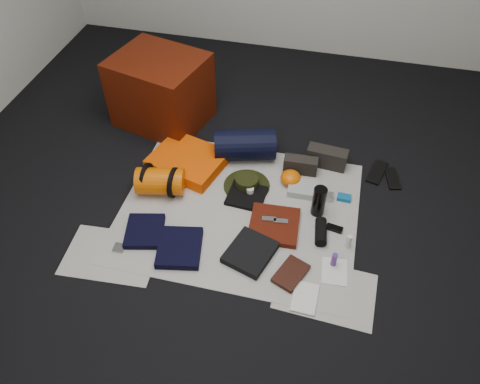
% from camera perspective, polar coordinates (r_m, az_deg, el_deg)
% --- Properties ---
extents(floor, '(4.50, 4.50, 0.02)m').
position_cam_1_polar(floor, '(3.23, -0.12, -2.43)').
color(floor, black).
rests_on(floor, ground).
extents(newspaper_mat, '(1.60, 1.30, 0.01)m').
position_cam_1_polar(newspaper_mat, '(3.22, -0.12, -2.28)').
color(newspaper_mat, beige).
rests_on(newspaper_mat, floor).
extents(newspaper_sheet_front_left, '(0.61, 0.44, 0.00)m').
position_cam_1_polar(newspaper_sheet_front_left, '(3.10, -15.40, -7.37)').
color(newspaper_sheet_front_left, beige).
rests_on(newspaper_sheet_front_left, floor).
extents(newspaper_sheet_front_right, '(0.60, 0.43, 0.00)m').
position_cam_1_polar(newspaper_sheet_front_right, '(2.88, 10.38, -11.80)').
color(newspaper_sheet_front_right, beige).
rests_on(newspaper_sheet_front_right, floor).
extents(red_cabinet, '(0.80, 0.72, 0.56)m').
position_cam_1_polar(red_cabinet, '(3.87, -9.60, 12.10)').
color(red_cabinet, '#511405').
rests_on(red_cabinet, floor).
extents(sleeping_pad, '(0.61, 0.54, 0.09)m').
position_cam_1_polar(sleeping_pad, '(3.53, -6.36, 3.84)').
color(sleeping_pad, '#F44F02').
rests_on(sleeping_pad, newspaper_mat).
extents(stuff_sack, '(0.36, 0.26, 0.19)m').
position_cam_1_polar(stuff_sack, '(3.32, -9.69, 1.28)').
color(stuff_sack, '#D15503').
rests_on(stuff_sack, newspaper_mat).
extents(sack_strap_left, '(0.02, 0.22, 0.22)m').
position_cam_1_polar(sack_strap_left, '(3.35, -11.31, 1.69)').
color(sack_strap_left, black).
rests_on(sack_strap_left, newspaper_mat).
extents(sack_strap_right, '(0.03, 0.22, 0.22)m').
position_cam_1_polar(sack_strap_right, '(3.28, -8.08, 1.14)').
color(sack_strap_right, black).
rests_on(sack_strap_right, newspaper_mat).
extents(navy_duffel, '(0.50, 0.35, 0.24)m').
position_cam_1_polar(navy_duffel, '(3.53, 0.60, 5.77)').
color(navy_duffel, black).
rests_on(navy_duffel, newspaper_mat).
extents(boonie_brim, '(0.40, 0.40, 0.01)m').
position_cam_1_polar(boonie_brim, '(3.37, 0.82, 0.77)').
color(boonie_brim, black).
rests_on(boonie_brim, newspaper_mat).
extents(boonie_crown, '(0.17, 0.17, 0.07)m').
position_cam_1_polar(boonie_crown, '(3.34, 0.83, 1.28)').
color(boonie_crown, black).
rests_on(boonie_crown, boonie_brim).
extents(hiking_boot_left, '(0.25, 0.10, 0.12)m').
position_cam_1_polar(hiking_boot_left, '(3.47, 7.38, 3.28)').
color(hiking_boot_left, black).
rests_on(hiking_boot_left, newspaper_mat).
extents(hiking_boot_right, '(0.30, 0.14, 0.15)m').
position_cam_1_polar(hiking_boot_right, '(3.55, 10.54, 4.17)').
color(hiking_boot_right, black).
rests_on(hiking_boot_right, newspaper_mat).
extents(flip_flop_left, '(0.16, 0.27, 0.01)m').
position_cam_1_polar(flip_flop_left, '(3.62, 16.37, 2.34)').
color(flip_flop_left, black).
rests_on(flip_flop_left, floor).
extents(flip_flop_right, '(0.13, 0.24, 0.01)m').
position_cam_1_polar(flip_flop_right, '(3.61, 18.08, 1.61)').
color(flip_flop_right, black).
rests_on(flip_flop_right, floor).
extents(trousers_navy_a, '(0.29, 0.32, 0.04)m').
position_cam_1_polar(trousers_navy_a, '(3.13, -11.55, -4.69)').
color(trousers_navy_a, black).
rests_on(trousers_navy_a, newspaper_mat).
extents(trousers_navy_b, '(0.33, 0.36, 0.05)m').
position_cam_1_polar(trousers_navy_b, '(3.01, -7.38, -6.74)').
color(trousers_navy_b, black).
rests_on(trousers_navy_b, newspaper_mat).
extents(trousers_charcoal, '(0.34, 0.37, 0.05)m').
position_cam_1_polar(trousers_charcoal, '(2.96, 1.26, -7.37)').
color(trousers_charcoal, black).
rests_on(trousers_charcoal, newspaper_mat).
extents(black_tshirt, '(0.27, 0.26, 0.03)m').
position_cam_1_polar(black_tshirt, '(3.29, 0.80, -0.46)').
color(black_tshirt, black).
rests_on(black_tshirt, newspaper_mat).
extents(red_shirt, '(0.34, 0.34, 0.04)m').
position_cam_1_polar(red_shirt, '(3.11, 4.18, -4.04)').
color(red_shirt, '#481307').
rests_on(red_shirt, newspaper_mat).
extents(orange_stuff_sack, '(0.19, 0.19, 0.10)m').
position_cam_1_polar(orange_stuff_sack, '(3.39, 6.19, 1.73)').
color(orange_stuff_sack, '#D15503').
rests_on(orange_stuff_sack, newspaper_mat).
extents(first_aid_pouch, '(0.21, 0.16, 0.05)m').
position_cam_1_polar(first_aid_pouch, '(3.35, 7.70, 0.37)').
color(first_aid_pouch, '#949C95').
rests_on(first_aid_pouch, newspaper_mat).
extents(water_bottle, '(0.11, 0.11, 0.23)m').
position_cam_1_polar(water_bottle, '(3.16, 9.59, -1.12)').
color(water_bottle, black).
rests_on(water_bottle, newspaper_mat).
extents(speaker, '(0.10, 0.20, 0.08)m').
position_cam_1_polar(speaker, '(3.09, 9.84, -4.80)').
color(speaker, black).
rests_on(speaker, newspaper_mat).
extents(compact_camera, '(0.11, 0.06, 0.04)m').
position_cam_1_polar(compact_camera, '(3.33, 10.33, -0.49)').
color(compact_camera, '#B2B3B7').
rests_on(compact_camera, newspaper_mat).
extents(cyan_case, '(0.10, 0.06, 0.03)m').
position_cam_1_polar(cyan_case, '(3.36, 12.56, -0.68)').
color(cyan_case, '#0E5789').
rests_on(cyan_case, newspaper_mat).
extents(toiletry_purple, '(0.04, 0.04, 0.10)m').
position_cam_1_polar(toiletry_purple, '(2.95, 11.39, -8.11)').
color(toiletry_purple, '#54277E').
rests_on(toiletry_purple, newspaper_mat).
extents(toiletry_clear, '(0.04, 0.04, 0.10)m').
position_cam_1_polar(toiletry_clear, '(3.06, 13.11, -5.88)').
color(toiletry_clear, silver).
rests_on(toiletry_clear, newspaper_mat).
extents(paperback_book, '(0.22, 0.27, 0.03)m').
position_cam_1_polar(paperback_book, '(2.90, 6.21, -9.85)').
color(paperback_book, black).
rests_on(paperback_book, newspaper_mat).
extents(map_booklet, '(0.15, 0.21, 0.01)m').
position_cam_1_polar(map_booklet, '(2.83, 7.91, -12.64)').
color(map_booklet, silver).
rests_on(map_booklet, newspaper_mat).
extents(map_printout, '(0.17, 0.21, 0.01)m').
position_cam_1_polar(map_printout, '(2.96, 11.45, -9.46)').
color(map_printout, silver).
rests_on(map_printout, newspaper_mat).
extents(sunglasses, '(0.11, 0.06, 0.03)m').
position_cam_1_polar(sunglasses, '(3.16, 11.44, -4.36)').
color(sunglasses, black).
rests_on(sunglasses, newspaper_mat).
extents(key_cluster, '(0.08, 0.08, 0.01)m').
position_cam_1_polar(key_cluster, '(3.10, -14.52, -6.62)').
color(key_cluster, '#B2B3B7').
rests_on(key_cluster, newspaper_mat).
extents(tape_roll, '(0.05, 0.05, 0.03)m').
position_cam_1_polar(tape_roll, '(3.29, 1.26, 0.21)').
color(tape_roll, silver).
rests_on(tape_roll, black_tshirt).
extents(energy_bar_a, '(0.10, 0.05, 0.01)m').
position_cam_1_polar(energy_bar_a, '(3.11, 3.55, -3.30)').
color(energy_bar_a, '#B2B3B7').
rests_on(energy_bar_a, red_shirt).
extents(energy_bar_b, '(0.10, 0.05, 0.01)m').
position_cam_1_polar(energy_bar_b, '(3.10, 5.00, -3.56)').
color(energy_bar_b, '#B2B3B7').
rests_on(energy_bar_b, red_shirt).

